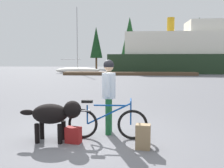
{
  "coord_description": "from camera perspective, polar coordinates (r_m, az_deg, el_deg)",
  "views": [
    {
      "loc": [
        0.87,
        -5.07,
        1.69
      ],
      "look_at": [
        0.39,
        1.28,
        1.1
      ],
      "focal_mm": 37.86,
      "sensor_mm": 36.0,
      "label": 1
    }
  ],
  "objects": [
    {
      "name": "ground_plane",
      "position": [
        5.41,
        -5.27,
        -12.89
      ],
      "size": [
        160.0,
        160.0,
        0.0
      ],
      "primitive_type": "plane",
      "color": "slate"
    },
    {
      "name": "bicycle",
      "position": [
        5.25,
        -1.28,
        -9.31
      ],
      "size": [
        1.76,
        0.44,
        0.88
      ],
      "color": "black",
      "rests_on": "ground_plane"
    },
    {
      "name": "person_cyclist",
      "position": [
        5.52,
        -0.79,
        -1.27
      ],
      "size": [
        0.32,
        0.53,
        1.75
      ],
      "color": "#19592D",
      "rests_on": "ground_plane"
    },
    {
      "name": "dog",
      "position": [
        5.19,
        -13.68,
        -7.06
      ],
      "size": [
        1.33,
        0.5,
        0.88
      ],
      "color": "black",
      "rests_on": "ground_plane"
    },
    {
      "name": "backpack",
      "position": [
        4.74,
        7.5,
        -12.5
      ],
      "size": [
        0.31,
        0.24,
        0.49
      ],
      "primitive_type": "cube",
      "rotation": [
        0.0,
        0.0,
        -0.15
      ],
      "color": "#8C7251",
      "rests_on": "ground_plane"
    },
    {
      "name": "handbag_pannier",
      "position": [
        5.11,
        -9.32,
        -12.06
      ],
      "size": [
        0.35,
        0.24,
        0.34
      ],
      "primitive_type": "cube",
      "rotation": [
        0.0,
        0.0,
        -0.21
      ],
      "color": "maroon",
      "rests_on": "ground_plane"
    },
    {
      "name": "dock_pier",
      "position": [
        30.59,
        4.21,
        2.53
      ],
      "size": [
        16.97,
        2.01,
        0.4
      ],
      "primitive_type": "cube",
      "color": "brown",
      "rests_on": "ground_plane"
    },
    {
      "name": "ferry_boat",
      "position": [
        38.19,
        18.41,
        6.91
      ],
      "size": [
        24.58,
        7.77,
        8.38
      ],
      "color": "#1E331E",
      "rests_on": "ground_plane"
    },
    {
      "name": "sailboat_moored",
      "position": [
        34.94,
        -8.31,
        3.38
      ],
      "size": [
        6.56,
        1.84,
        9.55
      ],
      "color": "silver",
      "rests_on": "ground_plane"
    },
    {
      "name": "pine_tree_far_left",
      "position": [
        55.7,
        -3.84,
        9.95
      ],
      "size": [
        2.89,
        2.89,
        9.81
      ],
      "color": "#4C331E",
      "rests_on": "ground_plane"
    },
    {
      "name": "pine_tree_center",
      "position": [
        57.12,
        4.28,
        10.97
      ],
      "size": [
        4.38,
        4.38,
        12.27
      ],
      "color": "#4C331E",
      "rests_on": "ground_plane"
    },
    {
      "name": "pine_tree_far_right",
      "position": [
        59.1,
        20.19,
        10.22
      ],
      "size": [
        4.36,
        4.36,
        12.0
      ],
      "color": "#4C331E",
      "rests_on": "ground_plane"
    },
    {
      "name": "pine_tree_mid_back",
      "position": [
        60.06,
        4.14,
        10.77
      ],
      "size": [
        3.46,
        3.46,
        11.44
      ],
      "color": "#4C331E",
      "rests_on": "ground_plane"
    }
  ]
}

